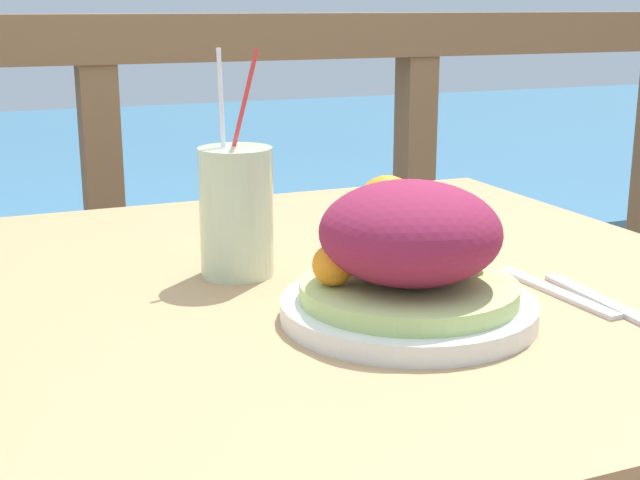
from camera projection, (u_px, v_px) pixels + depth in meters
patio_table at (240, 377)px, 0.97m from camera, size 1.14×0.91×0.77m
railing_fence at (103, 189)px, 1.72m from camera, size 2.80×0.08×1.05m
sea_backdrop at (17, 201)px, 4.08m from camera, size 12.00×4.00×0.39m
salad_plate at (409, 261)px, 0.85m from camera, size 0.25×0.25×0.14m
drink_glass at (236, 211)px, 0.99m from camera, size 0.08×0.08×0.25m
fork at (556, 292)px, 0.94m from camera, size 0.02×0.18×0.00m
knife at (602, 301)px, 0.91m from camera, size 0.03×0.18×0.00m
orange_near_basket at (387, 206)px, 1.16m from camera, size 0.08×0.08×0.08m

